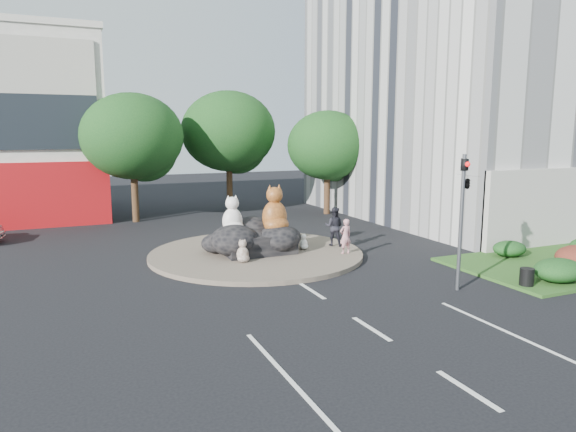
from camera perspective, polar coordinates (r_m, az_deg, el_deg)
name	(u,v)px	position (r m, az deg, el deg)	size (l,w,h in m)	color
ground	(371,329)	(15.76, 9.26, -12.28)	(120.00, 120.00, 0.00)	black
roundabout_island	(256,254)	(24.35, -3.54, -4.19)	(10.00, 10.00, 0.20)	brown
rock_plinth	(256,242)	(24.23, -3.56, -2.93)	(3.20, 2.60, 0.90)	black
grass_verge	(566,263)	(25.82, 28.53, -4.63)	(10.00, 6.00, 0.12)	#294F1A
tree_left	(133,141)	(34.59, -16.81, 8.02)	(6.46, 6.46, 8.27)	#382314
tree_mid	(229,135)	(38.00, -6.54, 8.89)	(6.84, 6.84, 8.76)	#382314
tree_right	(328,149)	(36.60, 4.46, 7.46)	(5.70, 5.70, 7.30)	#382314
hedge_near_green	(559,270)	(22.20, 27.88, -5.34)	(2.00, 1.60, 0.90)	#123B16
hedge_back_green	(509,249)	(25.74, 23.39, -3.34)	(1.60, 1.28, 0.72)	#123B16
traffic_light	(465,193)	(19.51, 19.04, 2.47)	(0.44, 1.24, 5.00)	#595B60
street_lamp	(500,156)	(29.10, 22.46, 6.19)	(2.34, 0.22, 8.06)	#595B60
cat_white	(232,214)	(23.89, -6.21, 0.18)	(1.09, 0.95, 1.82)	white
cat_tabby	(275,209)	(24.05, -1.51, 0.83)	(1.36, 1.18, 2.27)	orange
kitten_calico	(243,250)	(22.34, -5.06, -3.82)	(0.62, 0.53, 1.03)	silver
kitten_white	(304,241)	(24.72, 1.75, -2.82)	(0.46, 0.40, 0.77)	white
pedestrian_pink	(345,236)	(23.89, 6.40, -2.25)	(0.59, 0.39, 1.63)	#C57F86
pedestrian_dark	(334,226)	(25.48, 5.15, -1.17)	(0.94, 0.73, 1.93)	black
litter_bin	(527,277)	(21.19, 25.00, -6.14)	(0.52, 0.52, 0.65)	black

